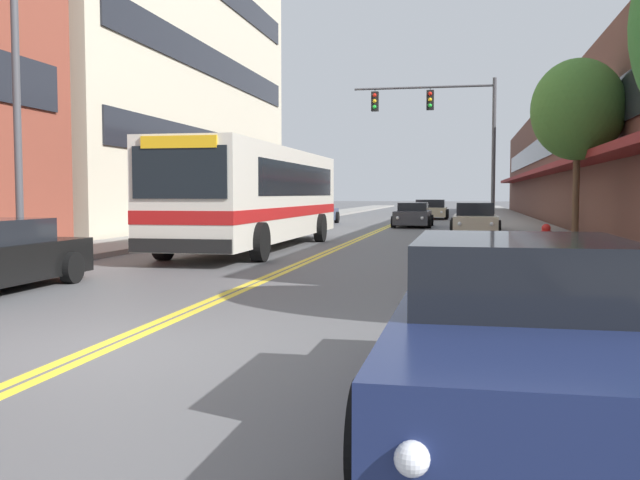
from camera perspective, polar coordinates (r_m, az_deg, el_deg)
ground_plane at (r=44.30m, az=6.41°, el=1.48°), size 240.00×240.00×0.00m
sidewalk_left at (r=45.43m, az=-2.30°, el=1.65°), size 2.81×106.00×0.15m
sidewalk_right at (r=44.22m, az=15.36°, el=1.46°), size 2.81×106.00×0.15m
centre_line at (r=44.30m, az=6.41°, el=1.49°), size 0.34×106.00×0.01m
storefront_row_right at (r=44.97m, az=22.66°, el=5.92°), size 9.10×68.00×7.32m
city_bus at (r=22.39m, az=-4.92°, el=3.78°), size 2.88×12.51×3.07m
car_slate_blue_parked_left_mid at (r=40.73m, az=-0.31°, el=2.21°), size 2.18×4.22×1.39m
car_silver_parked_left_far at (r=32.87m, az=-2.91°, el=1.77°), size 2.04×4.75×1.25m
car_navy_parked_right_foreground at (r=5.54m, az=15.71°, el=-7.56°), size 2.05×4.79×1.38m
car_champagne_parked_right_mid at (r=31.62m, az=12.28°, el=1.63°), size 2.07×4.76×1.32m
car_red_moving_lead at (r=58.82m, az=8.51°, el=2.57°), size 2.17×4.60×1.24m
car_dark_grey_moving_second at (r=37.17m, az=7.45°, el=1.96°), size 1.97×4.44×1.25m
car_beige_moving_third at (r=49.21m, az=9.07°, el=2.39°), size 2.00×4.53×1.31m
traffic_signal_mast at (r=34.30m, az=10.09°, el=9.22°), size 6.61×0.38×7.06m
street_lamp_left_near at (r=16.48m, az=-22.39°, el=14.37°), size 2.12×0.28×8.20m
street_tree_right_mid at (r=23.52m, az=19.93°, el=9.75°), size 2.82×2.82×5.69m
fire_hydrant at (r=18.95m, az=17.61°, el=0.02°), size 0.33×0.25×0.81m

